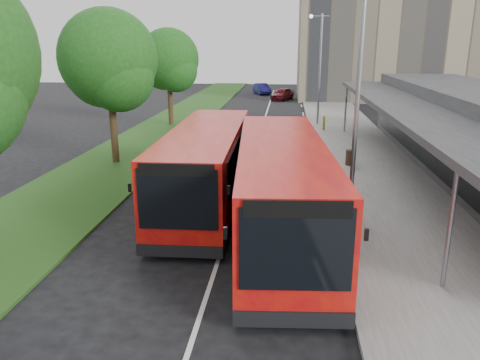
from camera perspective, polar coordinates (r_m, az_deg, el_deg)
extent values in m
plane|color=black|center=(15.41, -1.69, -6.83)|extent=(120.00, 120.00, 0.00)
cube|color=slate|center=(34.82, 12.56, 6.02)|extent=(5.00, 80.00, 0.15)
cube|color=#214A18|center=(35.70, -8.76, 6.42)|extent=(5.00, 80.00, 0.10)
cube|color=silver|center=(29.73, 2.05, 4.55)|extent=(0.12, 70.00, 0.01)
cube|color=silver|center=(13.56, 11.39, -10.53)|extent=(0.12, 2.00, 0.01)
cube|color=silver|center=(19.09, 9.77, -2.41)|extent=(0.12, 2.00, 0.01)
cube|color=silver|center=(24.84, 8.89, 2.01)|extent=(0.12, 2.00, 0.01)
cube|color=silver|center=(30.69, 8.35, 4.76)|extent=(0.12, 2.00, 0.01)
cube|color=silver|center=(36.58, 7.98, 6.62)|extent=(0.12, 2.00, 0.01)
cube|color=silver|center=(42.51, 7.71, 7.97)|extent=(0.12, 2.00, 0.01)
cube|color=silver|center=(48.45, 7.51, 8.99)|extent=(0.12, 2.00, 0.01)
cube|color=silver|center=(54.41, 7.35, 9.78)|extent=(0.12, 2.00, 0.01)
cube|color=silver|center=(60.37, 7.22, 10.42)|extent=(0.12, 2.00, 0.01)
cube|color=tan|center=(57.43, 18.96, 18.40)|extent=(22.00, 12.00, 18.00)
cube|color=black|center=(23.45, 22.08, 4.15)|extent=(0.06, 24.00, 2.20)
cube|color=#2A2A2C|center=(22.85, 19.43, 8.47)|extent=(2.80, 26.00, 0.25)
cylinder|color=gray|center=(12.56, 24.18, -5.72)|extent=(0.12, 0.12, 3.30)
cylinder|color=gray|center=(33.59, 12.74, 8.37)|extent=(0.12, 0.12, 3.30)
cylinder|color=#342414|center=(25.05, -15.16, 6.20)|extent=(0.36, 0.36, 3.81)
sphere|color=#194913|center=(24.71, -15.76, 14.12)|extent=(4.85, 4.85, 4.85)
sphere|color=#194913|center=(24.17, -14.59, 12.10)|extent=(3.46, 3.46, 3.46)
sphere|color=#194913|center=(25.38, -16.32, 12.74)|extent=(3.81, 3.81, 3.81)
cylinder|color=#342414|center=(36.41, -8.49, 9.35)|extent=(0.36, 0.36, 3.53)
sphere|color=#194913|center=(36.17, -8.71, 14.40)|extent=(4.49, 4.49, 4.49)
sphere|color=#194913|center=(35.68, -7.85, 13.12)|extent=(3.21, 3.21, 3.21)
sphere|color=#194913|center=(36.80, -9.25, 13.53)|extent=(3.53, 3.53, 3.53)
cylinder|color=gray|center=(16.33, 14.10, 9.13)|extent=(0.16, 0.16, 8.00)
cylinder|color=gray|center=(36.18, 9.70, 13.05)|extent=(0.16, 0.16, 8.00)
cylinder|color=gray|center=(36.17, 9.67, 19.08)|extent=(1.40, 0.10, 0.10)
sphere|color=silver|center=(36.14, 8.67, 19.13)|extent=(0.28, 0.28, 0.28)
cube|color=red|center=(14.87, 5.06, -0.64)|extent=(3.34, 11.05, 2.75)
cube|color=black|center=(15.31, 4.94, -5.45)|extent=(3.36, 11.07, 0.31)
cube|color=black|center=(9.66, 6.85, -8.48)|extent=(2.33, 0.21, 1.82)
cube|color=black|center=(20.06, 4.26, 5.12)|extent=(2.28, 0.21, 1.35)
cube|color=black|center=(15.01, 0.02, 1.55)|extent=(0.70, 9.32, 1.24)
cube|color=black|center=(15.16, 10.02, 1.45)|extent=(0.70, 9.32, 1.24)
cube|color=black|center=(10.42, 6.55, -16.56)|extent=(2.59, 0.26, 0.36)
cube|color=black|center=(9.31, 7.04, -3.57)|extent=(2.18, 0.19, 0.36)
cube|color=black|center=(9.74, -1.81, -6.48)|extent=(0.09, 0.09, 0.26)
cube|color=black|center=(9.99, 15.17, -6.46)|extent=(0.09, 0.09, 0.26)
cylinder|color=black|center=(12.05, 0.54, -11.32)|extent=(0.38, 0.95, 0.93)
cylinder|color=black|center=(12.20, 11.03, -11.26)|extent=(0.38, 0.95, 0.93)
cylinder|color=black|center=(18.59, 1.03, -1.19)|extent=(0.38, 0.95, 0.93)
cylinder|color=black|center=(18.69, 7.72, -1.25)|extent=(0.38, 0.95, 0.93)
cube|color=red|center=(17.95, -4.13, 2.10)|extent=(2.68, 10.48, 2.63)
cube|color=black|center=(18.31, -4.05, -1.80)|extent=(2.70, 10.50, 0.30)
cube|color=black|center=(12.93, -7.63, -2.40)|extent=(2.24, 0.09, 1.74)
cube|color=black|center=(22.94, -2.17, 6.32)|extent=(2.19, 0.09, 1.29)
cube|color=black|center=(18.36, -7.92, 3.82)|extent=(0.22, 8.94, 1.19)
cube|color=black|center=(17.98, -0.03, 3.72)|extent=(0.22, 8.94, 1.19)
cube|color=black|center=(13.49, -7.40, -8.62)|extent=(2.48, 0.13, 0.35)
cube|color=black|center=(12.68, -7.78, 1.20)|extent=(2.09, 0.08, 0.35)
cube|color=black|center=(13.42, -13.29, -0.90)|extent=(0.08, 0.08, 0.25)
cube|color=black|center=(12.84, -1.40, -1.23)|extent=(0.08, 0.08, 0.25)
cylinder|color=black|center=(15.37, -9.80, -5.34)|extent=(0.32, 0.90, 0.89)
cylinder|color=black|center=(15.00, -2.02, -5.65)|extent=(0.32, 0.90, 0.89)
cylinder|color=black|center=(21.65, -5.45, 1.21)|extent=(0.32, 0.90, 0.89)
cylinder|color=black|center=(21.39, 0.06, 1.10)|extent=(0.32, 0.90, 0.89)
cylinder|color=#392417|center=(24.23, 13.24, 2.70)|extent=(0.46, 0.46, 0.77)
cylinder|color=yellow|center=(33.77, 10.18, 6.82)|extent=(0.17, 0.17, 0.98)
imported|color=#600D17|center=(53.20, 5.20, 10.41)|extent=(2.88, 4.21, 1.33)
imported|color=navy|center=(59.36, 2.66, 11.06)|extent=(2.60, 4.21, 1.31)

